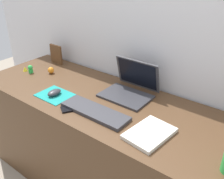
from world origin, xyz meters
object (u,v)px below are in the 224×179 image
Objects in this scene: mouse at (54,93)px; keyboard at (95,111)px; toy_figurine_green at (30,69)px; toy_figurine_orange at (51,70)px; laptop at (131,86)px; picture_frame at (56,54)px; toy_figurine_yellow at (25,69)px; notebook_pad at (150,133)px; cell_phone at (72,108)px.

keyboard is at bearing 0.54° from mouse.
toy_figurine_orange is at bearing 33.81° from toy_figurine_green.
laptop is 2.00× the size of picture_frame.
picture_frame reaches higher than toy_figurine_green.
mouse is at bearing -17.27° from toy_figurine_green.
laptop is at bearing 12.89° from toy_figurine_yellow.
keyboard is 0.81m from toy_figurine_yellow.
notebook_pad is at bearing -5.84° from toy_figurine_green.
keyboard is 11.32× the size of toy_figurine_yellow.
toy_figurine_orange reaches higher than mouse.
mouse is at bearing -179.46° from keyboard.
toy_figurine_orange is (-0.28, 0.21, 0.00)m from mouse.
picture_frame is at bearing 126.59° from toy_figurine_orange.
toy_figurine_green reaches higher than toy_figurine_orange.
keyboard is 3.20× the size of cell_phone.
picture_frame is at bearing 168.15° from notebook_pad.
laptop reaches higher than toy_figurine_yellow.
keyboard is at bearing -96.19° from laptop.
cell_phone is at bearing -114.66° from laptop.
notebook_pad is (0.34, 0.01, 0.00)m from keyboard.
notebook_pad is 1.13m from picture_frame.
cell_phone is at bearing -11.94° from mouse.
toy_figurine_yellow is (-0.06, -0.01, -0.01)m from toy_figurine_green.
cell_phone is (-0.13, -0.05, -0.01)m from keyboard.
toy_figurine_green reaches higher than mouse.
toy_figurine_green is at bearing -146.19° from toy_figurine_orange.
toy_figurine_orange is at bearing -175.79° from cell_phone.
picture_frame reaches higher than toy_figurine_yellow.
toy_figurine_yellow is (-0.47, 0.12, -0.00)m from mouse.
laptop is at bearing -4.98° from picture_frame.
cell_phone is 0.63m from toy_figurine_green.
keyboard is 4.27× the size of mouse.
keyboard is 0.82m from picture_frame.
keyboard and notebook_pad have the same top height.
toy_figurine_orange is (-0.95, 0.20, 0.01)m from notebook_pad.
mouse is (-0.33, -0.00, 0.01)m from keyboard.
keyboard reaches higher than cell_phone.
cell_phone is (-0.16, -0.35, -0.05)m from laptop.
toy_figurine_yellow is (-0.83, -0.19, -0.04)m from laptop.
notebook_pad is 1.08m from toy_figurine_green.
cell_phone is 0.47m from notebook_pad.
laptop reaches higher than toy_figurine_green.
laptop is at bearing 83.81° from keyboard.
toy_figurine_green is 1.65× the size of toy_figurine_yellow.
picture_frame is at bearing 175.02° from laptop.
toy_figurine_green reaches higher than notebook_pad.
laptop is 0.48m from mouse.
picture_frame is (-0.76, 0.07, 0.02)m from laptop.
mouse reaches higher than cell_phone.
toy_figurine_yellow is at bearing 171.63° from keyboard.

